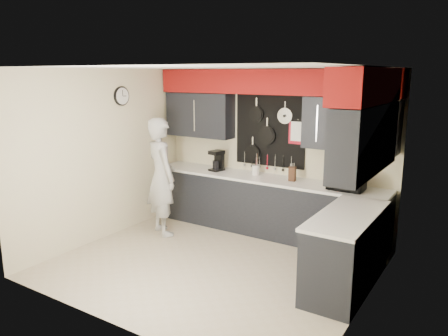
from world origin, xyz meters
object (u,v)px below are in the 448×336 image
Objects in this scene: microwave at (346,180)px; knife_block at (292,174)px; coffee_maker at (218,160)px; person at (161,177)px; utensil_crock at (256,170)px.

microwave is 2.27× the size of knife_block.
person is (-0.45, -0.92, -0.16)m from coffee_maker.
knife_block is 0.64× the size of coffee_maker.
microwave is at bearing 8.71° from coffee_maker.
microwave is at bearing -135.28° from person.
knife_block is at bearing 10.68° from coffee_maker.
knife_block is 1.36× the size of utensil_crock.
microwave is 2.23m from coffee_maker.
coffee_maker reaches higher than knife_block.
microwave reaches higher than utensil_crock.
utensil_crock is at bearing -112.87° from person.
knife_block is at bearing 174.00° from microwave.
person is at bearing -140.24° from utensil_crock.
knife_block is (-0.86, 0.08, -0.03)m from microwave.
utensil_crock is 1.51m from person.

